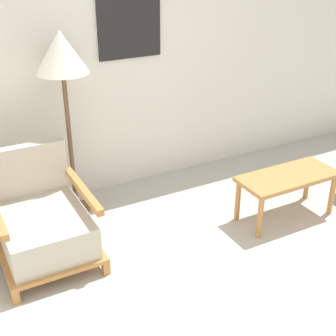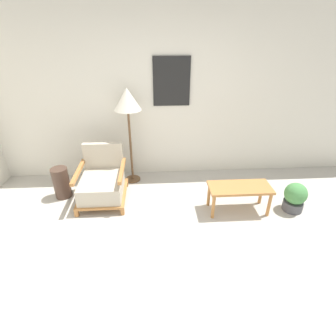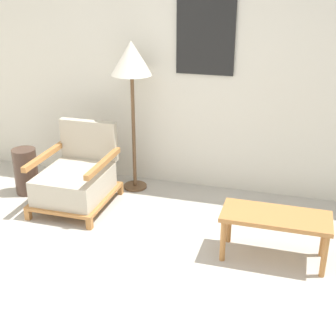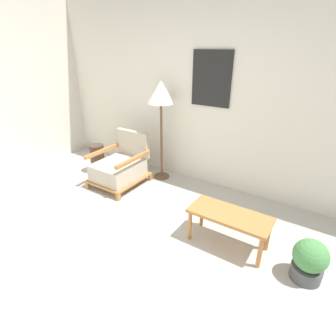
% 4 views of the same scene
% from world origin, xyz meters
% --- Properties ---
extents(ground_plane, '(14.00, 14.00, 0.00)m').
position_xyz_m(ground_plane, '(0.00, 0.00, 0.00)').
color(ground_plane, '#B7B2A8').
extents(wall_back, '(8.00, 0.09, 2.70)m').
position_xyz_m(wall_back, '(0.00, 2.33, 1.35)').
color(wall_back, silver).
rests_on(wall_back, ground_plane).
extents(armchair, '(0.67, 0.78, 0.76)m').
position_xyz_m(armchair, '(-0.96, 1.53, 0.28)').
color(armchair, '#B2753D').
rests_on(armchair, ground_plane).
extents(floor_lamp, '(0.40, 0.40, 1.52)m').
position_xyz_m(floor_lamp, '(-0.56, 2.05, 1.30)').
color(floor_lamp, brown).
rests_on(floor_lamp, ground_plane).
extents(coffee_table, '(0.84, 0.37, 0.39)m').
position_xyz_m(coffee_table, '(0.95, 1.12, 0.33)').
color(coffee_table, '#B2753D').
rests_on(coffee_table, ground_plane).
extents(vase, '(0.24, 0.24, 0.47)m').
position_xyz_m(vase, '(-1.58, 1.63, 0.24)').
color(vase, '#473328').
rests_on(vase, ground_plane).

